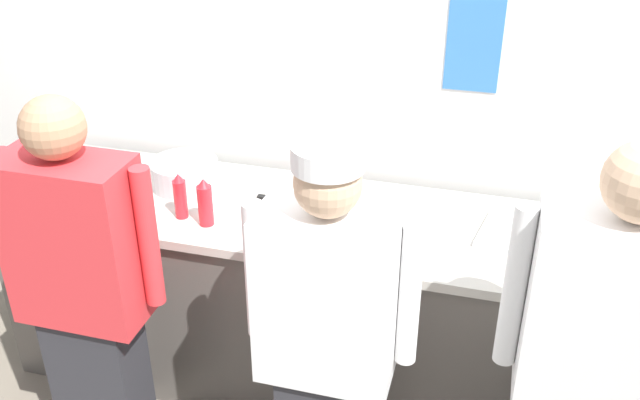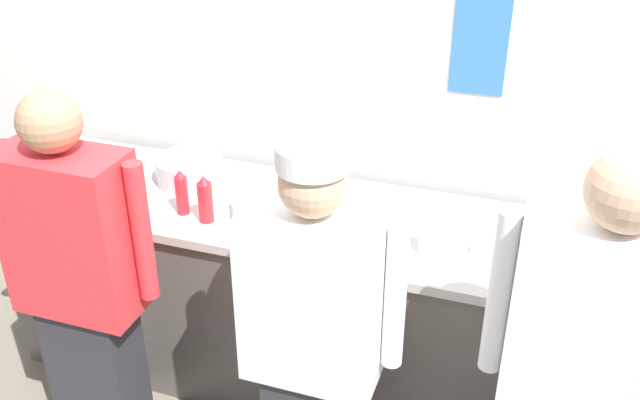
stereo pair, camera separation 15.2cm
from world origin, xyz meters
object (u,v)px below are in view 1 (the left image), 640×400
at_px(chef_near_left, 86,296).
at_px(squeeze_bottle_primary, 205,203).
at_px(chef_far_right, 596,384).
at_px(ramekin_green_sauce, 118,199).
at_px(ramekin_orange_sauce, 124,162).
at_px(deli_cup, 433,237).
at_px(mixing_bowl_steel, 184,173).
at_px(ramekin_red_sauce, 145,211).
at_px(plate_stack_front, 387,227).
at_px(squeeze_bottle_spare, 180,196).
at_px(squeeze_bottle_secondary, 40,181).
at_px(sheet_tray, 544,241).
at_px(chef_center, 327,349).
at_px(chefs_knife, 282,200).

height_order(chef_near_left, squeeze_bottle_primary, chef_near_left).
height_order(chef_far_right, ramekin_green_sauce, chef_far_right).
bearing_deg(ramekin_orange_sauce, deli_cup, -12.35).
distance_m(ramekin_green_sauce, ramekin_orange_sauce, 0.37).
height_order(squeeze_bottle_primary, ramekin_orange_sauce, squeeze_bottle_primary).
bearing_deg(mixing_bowl_steel, ramekin_red_sauce, -96.97).
relative_size(plate_stack_front, ramekin_orange_sauce, 2.06).
bearing_deg(squeeze_bottle_spare, ramekin_orange_sauce, 141.97).
xyz_separation_m(plate_stack_front, mixing_bowl_steel, (-0.97, 0.16, 0.04)).
xyz_separation_m(squeeze_bottle_secondary, ramekin_orange_sauce, (0.17, 0.41, -0.07)).
bearing_deg(chef_near_left, ramekin_orange_sauce, 110.48).
height_order(chef_near_left, deli_cup, chef_near_left).
relative_size(chef_near_left, ramekin_red_sauce, 19.22).
distance_m(sheet_tray, ramekin_red_sauce, 1.64).
relative_size(chef_center, plate_stack_front, 7.51).
relative_size(chef_near_left, squeeze_bottle_primary, 7.84).
relative_size(squeeze_bottle_spare, chefs_knife, 0.74).
distance_m(squeeze_bottle_spare, ramekin_orange_sauce, 0.61).
bearing_deg(ramekin_green_sauce, ramekin_red_sauce, -25.08).
height_order(chef_far_right, sheet_tray, chef_far_right).
bearing_deg(chef_center, squeeze_bottle_spare, 144.05).
relative_size(chef_center, chef_far_right, 0.94).
height_order(chef_far_right, squeeze_bottle_secondary, chef_far_right).
relative_size(plate_stack_front, sheet_tray, 0.43).
xyz_separation_m(plate_stack_front, deli_cup, (0.19, -0.07, 0.03)).
xyz_separation_m(squeeze_bottle_secondary, squeeze_bottle_spare, (0.65, 0.03, 0.00)).
bearing_deg(ramekin_green_sauce, deli_cup, -0.00).
bearing_deg(deli_cup, sheet_tray, 19.15).
height_order(squeeze_bottle_secondary, chefs_knife, squeeze_bottle_secondary).
height_order(chef_center, squeeze_bottle_spare, chef_center).
xyz_separation_m(mixing_bowl_steel, squeeze_bottle_secondary, (-0.54, -0.31, 0.04)).
distance_m(chef_center, chef_far_right, 0.84).
relative_size(ramekin_orange_sauce, chefs_knife, 0.38).
bearing_deg(squeeze_bottle_primary, squeeze_bottle_spare, 167.55).
bearing_deg(chef_center, chef_far_right, 0.26).
xyz_separation_m(squeeze_bottle_spare, ramekin_green_sauce, (-0.32, 0.04, -0.08)).
relative_size(chef_near_left, ramekin_green_sauce, 16.56).
bearing_deg(sheet_tray, plate_stack_front, -173.00).
xyz_separation_m(chef_far_right, ramekin_orange_sauce, (-2.10, 0.94, 0.04)).
bearing_deg(chef_far_right, chefs_knife, 147.43).
height_order(plate_stack_front, squeeze_bottle_primary, squeeze_bottle_primary).
distance_m(squeeze_bottle_primary, ramekin_red_sauce, 0.28).
xyz_separation_m(ramekin_orange_sauce, chefs_knife, (0.84, -0.13, -0.02)).
distance_m(mixing_bowl_steel, squeeze_bottle_spare, 0.30).
relative_size(squeeze_bottle_secondary, ramekin_green_sauce, 2.04).
distance_m(squeeze_bottle_spare, ramekin_red_sauce, 0.17).
xyz_separation_m(ramekin_red_sauce, chefs_knife, (0.51, 0.28, -0.02)).
height_order(chef_center, sheet_tray, chef_center).
xyz_separation_m(sheet_tray, chefs_knife, (-1.11, 0.05, -0.01)).
bearing_deg(chefs_knife, chef_near_left, -122.44).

